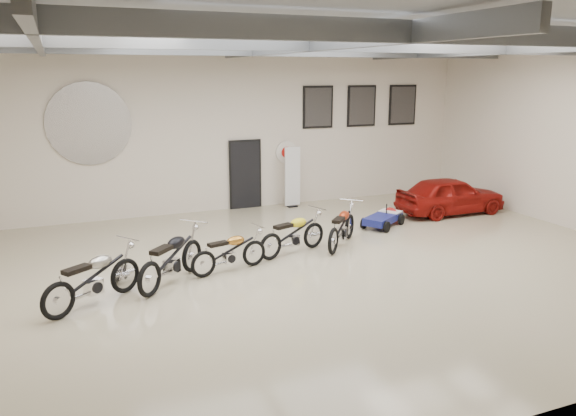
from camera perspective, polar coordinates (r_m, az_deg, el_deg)
name	(u,v)px	position (r m, az deg, el deg)	size (l,w,h in m)	color
floor	(309,269)	(12.37, 2.13, -6.18)	(16.00, 12.00, 0.01)	tan
ceiling	(311,30)	(11.67, 2.35, 17.61)	(16.00, 12.00, 0.01)	slate
back_wall	(228,129)	(17.36, -6.10, 7.97)	(16.00, 0.02, 5.00)	beige
ceiling_beams	(311,43)	(11.65, 2.34, 16.38)	(15.80, 11.80, 0.32)	slate
door	(245,175)	(17.65, -4.38, 3.35)	(0.92, 0.08, 2.10)	black
logo_plaque	(89,124)	(16.61, -19.56, 8.06)	(2.30, 0.06, 1.16)	silver
poster_left	(318,107)	(18.34, 3.06, 10.20)	(1.05, 0.08, 1.35)	black
poster_mid	(361,106)	(19.08, 7.48, 10.24)	(1.05, 0.08, 1.35)	black
poster_right	(402,105)	(19.92, 11.54, 10.22)	(1.05, 0.08, 1.35)	black
oil_sign	(286,152)	(18.03, -0.16, 5.69)	(0.72, 0.10, 0.72)	white
banner_stand	(292,177)	(17.74, 0.45, 3.12)	(0.52, 0.21, 1.91)	white
motorcycle_silver	(93,277)	(10.92, -19.24, -6.63)	(2.11, 0.65, 1.10)	silver
motorcycle_black	(171,257)	(11.59, -11.77, -4.89)	(2.17, 0.67, 1.13)	silver
motorcycle_gold	(229,251)	(12.11, -5.99, -4.34)	(1.79, 0.55, 0.93)	silver
motorcycle_yellow	(293,233)	(13.20, 0.48, -2.55)	(1.96, 0.61, 1.02)	silver
motorcycle_red	(342,226)	(13.84, 5.49, -1.82)	(1.98, 0.62, 1.03)	silver
go_kart	(385,215)	(15.93, 9.86, -0.67)	(1.71, 0.77, 0.62)	navy
vintage_car	(450,195)	(17.65, 16.18, 1.26)	(3.36, 1.36, 1.15)	maroon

